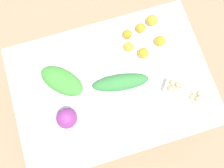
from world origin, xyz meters
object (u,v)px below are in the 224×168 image
at_px(orange_2, 129,47).
at_px(egg_carton, 184,92).
at_px(orange_0, 143,53).
at_px(cabbage_purple, 67,118).
at_px(orange_4, 127,34).
at_px(greens_bunch_dandelion, 62,81).
at_px(orange_5, 152,20).
at_px(orange_1, 160,41).
at_px(orange_3, 141,28).
at_px(greens_bunch_kale, 121,82).

bearing_deg(orange_2, egg_carton, 121.11).
bearing_deg(orange_2, orange_0, 136.82).
xyz_separation_m(cabbage_purple, orange_0, (-0.64, -0.29, -0.03)).
relative_size(egg_carton, orange_4, 3.92).
xyz_separation_m(greens_bunch_dandelion, orange_2, (-0.52, -0.11, -0.01)).
height_order(cabbage_purple, orange_5, cabbage_purple).
height_order(orange_0, orange_1, orange_0).
height_order(egg_carton, orange_5, egg_carton).
distance_m(orange_0, orange_2, 0.12).
height_order(cabbage_purple, orange_1, cabbage_purple).
bearing_deg(orange_3, orange_0, 77.27).
distance_m(orange_1, orange_4, 0.24).
bearing_deg(egg_carton, orange_2, 160.73).
distance_m(egg_carton, orange_5, 0.57).
bearing_deg(orange_0, greens_bunch_kale, 35.79).
height_order(cabbage_purple, egg_carton, cabbage_purple).
distance_m(egg_carton, greens_bunch_kale, 0.44).
relative_size(orange_0, orange_2, 1.13).
xyz_separation_m(greens_bunch_dandelion, orange_3, (-0.65, -0.22, -0.01)).
bearing_deg(cabbage_purple, greens_bunch_kale, -162.18).
bearing_deg(orange_2, orange_1, 173.34).
xyz_separation_m(orange_3, orange_4, (0.11, 0.02, -0.00)).
bearing_deg(orange_1, orange_2, -6.66).
relative_size(egg_carton, orange_1, 3.50).
distance_m(orange_0, orange_1, 0.15).
bearing_deg(orange_5, greens_bunch_kale, 46.54).
bearing_deg(orange_4, cabbage_purple, 39.30).
relative_size(greens_bunch_kale, orange_4, 5.74).
bearing_deg(greens_bunch_kale, orange_5, -133.46).
bearing_deg(orange_5, greens_bunch_dandelion, 18.77).
distance_m(cabbage_purple, orange_1, 0.86).
bearing_deg(orange_1, greens_bunch_kale, 30.08).
bearing_deg(orange_0, greens_bunch_dandelion, 2.84).
distance_m(orange_1, orange_2, 0.23).
relative_size(orange_0, orange_4, 1.14).
xyz_separation_m(cabbage_purple, orange_2, (-0.55, -0.37, -0.04)).
relative_size(greens_bunch_dandelion, greens_bunch_kale, 0.83).
relative_size(egg_carton, orange_0, 3.44).
bearing_deg(cabbage_purple, orange_3, -144.42).
distance_m(orange_0, orange_3, 0.20).
xyz_separation_m(cabbage_purple, greens_bunch_dandelion, (-0.03, -0.26, -0.02)).
height_order(orange_0, orange_3, orange_0).
xyz_separation_m(greens_bunch_kale, orange_5, (-0.36, -0.39, -0.01)).
height_order(cabbage_purple, greens_bunch_dandelion, cabbage_purple).
bearing_deg(greens_bunch_kale, orange_3, -126.97).
bearing_deg(orange_0, orange_1, -160.07).
xyz_separation_m(greens_bunch_kale, orange_1, (-0.37, -0.21, -0.01)).
xyz_separation_m(egg_carton, orange_4, (0.24, -0.52, -0.01)).
relative_size(cabbage_purple, orange_5, 1.68).
relative_size(cabbage_purple, egg_carton, 0.52).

